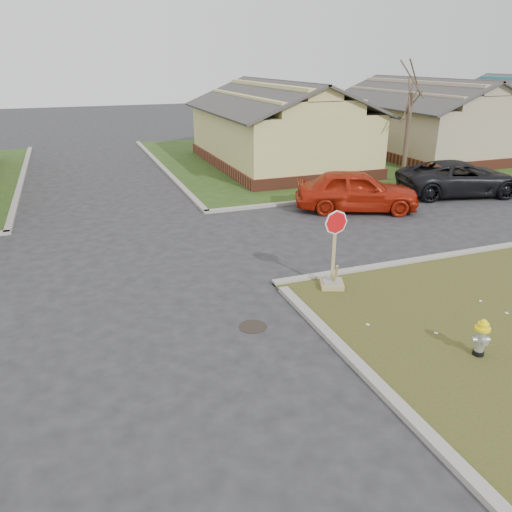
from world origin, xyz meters
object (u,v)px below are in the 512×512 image
object	(u,v)px
red_sedan	(357,190)
stop_sign	(333,271)
fire_hydrant	(481,336)
dark_pickup	(460,178)

from	to	relation	value
red_sedan	stop_sign	bearing A→B (deg)	167.37
fire_hydrant	red_sedan	size ratio (longest dim) A/B	0.17
dark_pickup	stop_sign	bearing A→B (deg)	136.85
fire_hydrant	stop_sign	world-z (taller)	stop_sign
stop_sign	red_sedan	xyz separation A→B (m)	(4.46, 6.20, 0.31)
red_sedan	dark_pickup	distance (m)	5.69
stop_sign	dark_pickup	size ratio (longest dim) A/B	0.39
dark_pickup	red_sedan	bearing A→B (deg)	108.67
fire_hydrant	dark_pickup	world-z (taller)	dark_pickup
stop_sign	red_sedan	distance (m)	7.65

